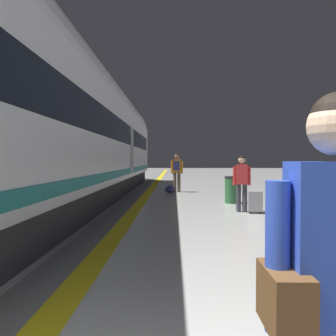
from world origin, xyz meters
name	(u,v)px	position (x,y,z in m)	size (l,w,h in m)	color
safety_line_strip	(138,206)	(-0.73, 10.00, 0.00)	(0.36, 80.00, 0.01)	yellow
tactile_edge_band	(126,206)	(-1.11, 10.00, 0.00)	(0.70, 80.00, 0.01)	slate
high_speed_train	(38,118)	(-2.93, 7.54, 2.51)	(2.94, 35.11, 4.97)	#38383D
traveller_foreground	(332,285)	(1.00, 0.51, 0.99)	(0.54, 0.28, 1.72)	brown
passenger_near	(177,169)	(0.54, 14.69, 1.04)	(0.55, 0.36, 1.76)	brown
duffel_bag_near	(170,189)	(0.23, 14.36, 0.15)	(0.44, 0.26, 0.36)	navy
passenger_mid	(242,179)	(2.31, 8.78, 0.92)	(0.49, 0.23, 1.58)	#383842
suitcase_mid	(255,201)	(2.63, 8.54, 0.33)	(0.40, 0.27, 0.61)	#9E9EA3
waste_bin	(231,190)	(2.35, 10.71, 0.46)	(0.46, 0.46, 0.91)	#2D6638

